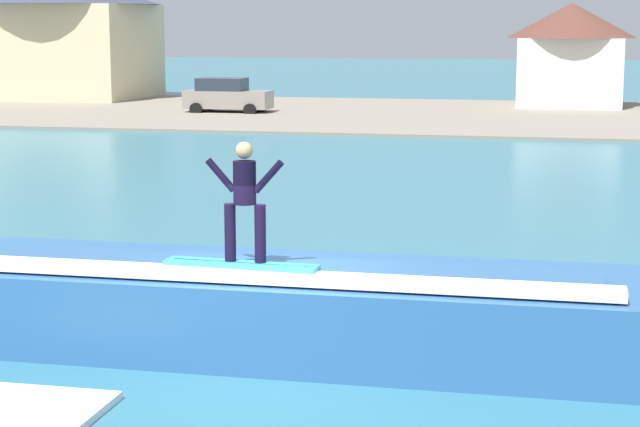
{
  "coord_description": "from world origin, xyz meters",
  "views": [
    {
      "loc": [
        4.04,
        -14.57,
        4.73
      ],
      "look_at": [
        0.12,
        3.05,
        1.67
      ],
      "focal_mm": 63.72,
      "sensor_mm": 36.0,
      "label": 1
    }
  ],
  "objects_px": {
    "house_with_chimney": "(68,32)",
    "house_small_cottage": "(571,50)",
    "car_near_shore": "(227,96)",
    "surfboard": "(241,265)",
    "wave_crest": "(288,308)",
    "surfer": "(245,195)"
  },
  "relations": [
    {
      "from": "car_near_shore",
      "to": "house_with_chimney",
      "type": "height_order",
      "value": "house_with_chimney"
    },
    {
      "from": "car_near_shore",
      "to": "house_small_cottage",
      "type": "bearing_deg",
      "value": 25.19
    },
    {
      "from": "wave_crest",
      "to": "surfer",
      "type": "bearing_deg",
      "value": -130.74
    },
    {
      "from": "car_near_shore",
      "to": "house_with_chimney",
      "type": "distance_m",
      "value": 15.81
    },
    {
      "from": "wave_crest",
      "to": "surfboard",
      "type": "xyz_separation_m",
      "value": [
        -0.51,
        -0.62,
        0.75
      ]
    },
    {
      "from": "wave_crest",
      "to": "surfer",
      "type": "xyz_separation_m",
      "value": [
        -0.47,
        -0.55,
        1.72
      ]
    },
    {
      "from": "car_near_shore",
      "to": "house_small_cottage",
      "type": "distance_m",
      "value": 19.05
    },
    {
      "from": "surfboard",
      "to": "house_with_chimney",
      "type": "bearing_deg",
      "value": 117.23
    },
    {
      "from": "wave_crest",
      "to": "car_near_shore",
      "type": "distance_m",
      "value": 42.55
    },
    {
      "from": "wave_crest",
      "to": "surfer",
      "type": "relative_size",
      "value": 6.18
    },
    {
      "from": "wave_crest",
      "to": "house_with_chimney",
      "type": "distance_m",
      "value": 55.82
    },
    {
      "from": "house_with_chimney",
      "to": "wave_crest",
      "type": "bearing_deg",
      "value": -62.0
    },
    {
      "from": "house_with_chimney",
      "to": "house_small_cottage",
      "type": "xyz_separation_m",
      "value": [
        29.88,
        -0.75,
        -0.94
      ]
    },
    {
      "from": "car_near_shore",
      "to": "house_small_cottage",
      "type": "relative_size",
      "value": 0.63
    },
    {
      "from": "house_with_chimney",
      "to": "house_small_cottage",
      "type": "bearing_deg",
      "value": -1.44
    },
    {
      "from": "surfboard",
      "to": "car_near_shore",
      "type": "relative_size",
      "value": 0.51
    },
    {
      "from": "house_small_cottage",
      "to": "car_near_shore",
      "type": "bearing_deg",
      "value": -154.81
    },
    {
      "from": "house_small_cottage",
      "to": "surfboard",
      "type": "bearing_deg",
      "value": -94.94
    },
    {
      "from": "surfer",
      "to": "house_with_chimney",
      "type": "distance_m",
      "value": 56.01
    },
    {
      "from": "surfboard",
      "to": "surfer",
      "type": "xyz_separation_m",
      "value": [
        0.04,
        0.08,
        0.97
      ]
    },
    {
      "from": "car_near_shore",
      "to": "house_small_cottage",
      "type": "height_order",
      "value": "house_small_cottage"
    },
    {
      "from": "car_near_shore",
      "to": "house_with_chimney",
      "type": "relative_size",
      "value": 0.38
    }
  ]
}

